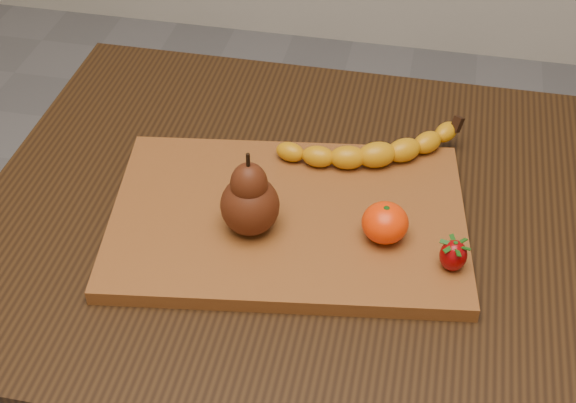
% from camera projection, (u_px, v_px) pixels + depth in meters
% --- Properties ---
extents(table, '(1.00, 0.70, 0.76)m').
position_uv_depth(table, '(353.00, 270.00, 1.11)').
color(table, black).
rests_on(table, ground).
extents(cutting_board, '(0.49, 0.36, 0.02)m').
position_uv_depth(cutting_board, '(288.00, 219.00, 1.03)').
color(cutting_board, brown).
rests_on(cutting_board, table).
extents(banana, '(0.23, 0.14, 0.04)m').
position_uv_depth(banana, '(377.00, 155.00, 1.08)').
color(banana, orange).
rests_on(banana, cutting_board).
extents(pear, '(0.08, 0.08, 0.11)m').
position_uv_depth(pear, '(249.00, 193.00, 0.96)').
color(pear, '#4A1D0B').
rests_on(pear, cutting_board).
extents(mandarin, '(0.07, 0.07, 0.05)m').
position_uv_depth(mandarin, '(385.00, 223.00, 0.97)').
color(mandarin, '#FF3502').
rests_on(mandarin, cutting_board).
extents(strawberry, '(0.04, 0.04, 0.04)m').
position_uv_depth(strawberry, '(453.00, 255.00, 0.94)').
color(strawberry, '#8B0306').
rests_on(strawberry, cutting_board).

